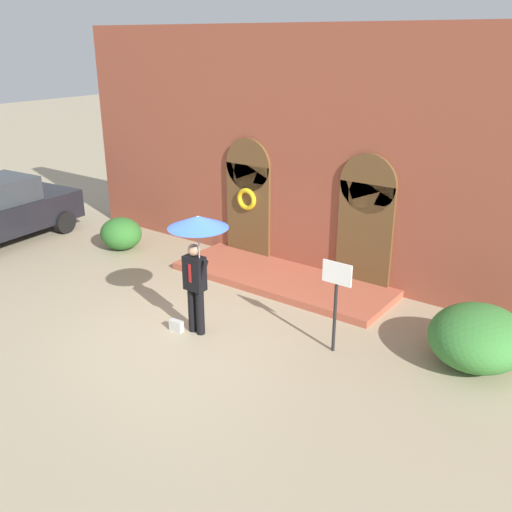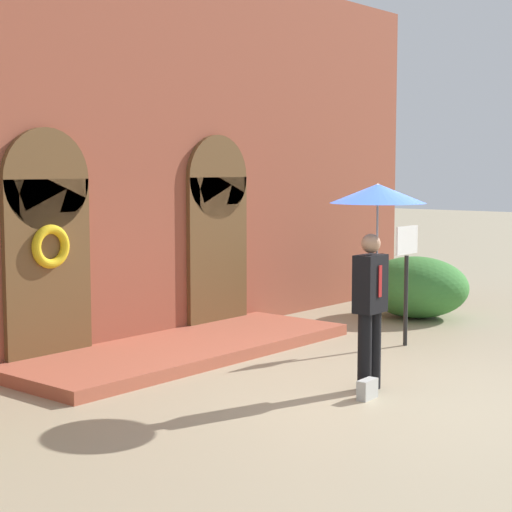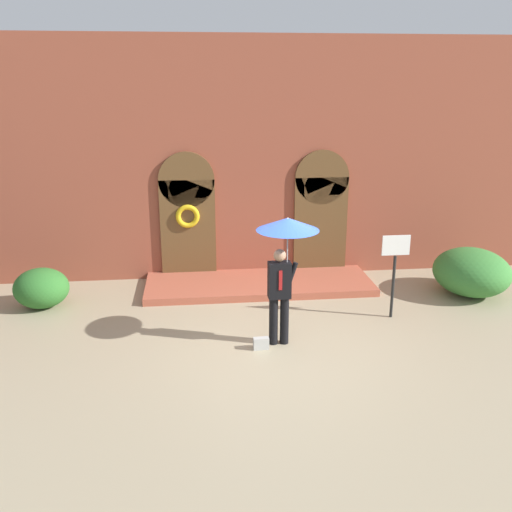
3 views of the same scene
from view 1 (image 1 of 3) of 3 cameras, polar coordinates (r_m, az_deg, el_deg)
name	(u,v)px [view 1 (image 1 of 3)]	position (r m, az deg, el deg)	size (l,w,h in m)	color
ground_plane	(192,334)	(11.07, -6.38, -7.76)	(80.00, 80.00, 0.00)	tan
building_facade	(310,160)	(13.30, 5.42, 9.57)	(14.00, 2.30, 5.60)	brown
person_with_umbrella	(197,239)	(10.29, -5.90, 1.66)	(1.10, 1.10, 2.36)	black
handbag	(176,326)	(11.17, -7.96, -6.92)	(0.28, 0.12, 0.22)	#B7B7B2
sign_post	(336,292)	(10.03, 8.01, -3.60)	(0.56, 0.06, 1.72)	black
shrub_left	(121,234)	(15.57, -13.35, 2.20)	(1.14, 1.05, 0.85)	#2D6B28
shrub_right	(478,337)	(10.54, 21.31, -7.56)	(1.65, 1.82, 1.04)	#387A33
parked_car	(1,210)	(17.12, -24.14, 4.22)	(2.27, 4.23, 1.76)	black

